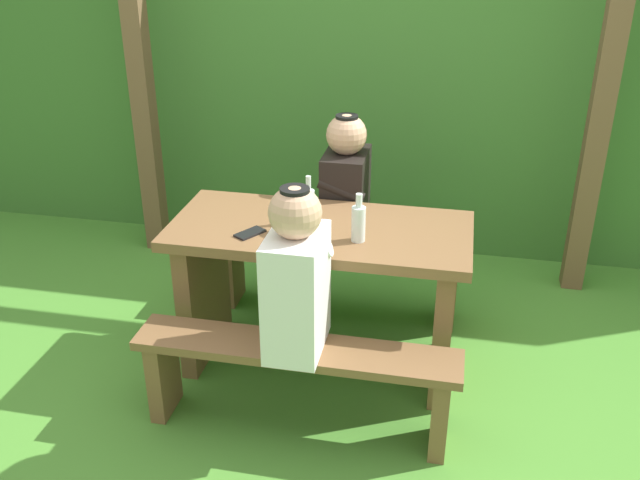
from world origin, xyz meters
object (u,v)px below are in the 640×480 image
at_px(bench_near, 296,370).
at_px(person_white_shirt, 296,277).
at_px(person_black_coat, 346,187).
at_px(drinking_glass, 285,225).
at_px(bench_far, 338,262).
at_px(cell_phone, 250,233).
at_px(picnic_table, 320,273).
at_px(bottle_right, 358,222).
at_px(bottle_left, 309,204).

xyz_separation_m(bench_near, person_white_shirt, (0.01, 0.00, 0.45)).
height_order(person_black_coat, drinking_glass, person_black_coat).
relative_size(bench_far, person_white_shirt, 1.95).
distance_m(drinking_glass, cell_phone, 0.16).
bearing_deg(picnic_table, bench_far, 90.00).
bearing_deg(bottle_right, person_black_coat, 104.71).
relative_size(drinking_glass, cell_phone, 0.58).
xyz_separation_m(drinking_glass, bottle_right, (0.34, -0.01, 0.05)).
relative_size(drinking_glass, bottle_right, 0.36).
relative_size(bottle_right, cell_phone, 1.60).
xyz_separation_m(bench_near, drinking_glass, (-0.14, 0.40, 0.49)).
bearing_deg(drinking_glass, bottle_right, -2.36).
distance_m(person_black_coat, drinking_glass, 0.63).
bearing_deg(person_white_shirt, drinking_glass, 110.02).
distance_m(person_white_shirt, cell_phone, 0.46).
bearing_deg(picnic_table, bench_near, -90.00).
relative_size(person_white_shirt, bottle_right, 3.22).
xyz_separation_m(picnic_table, drinking_glass, (-0.14, -0.10, 0.29)).
bearing_deg(drinking_glass, person_white_shirt, -69.98).
distance_m(bench_near, person_black_coat, 1.11).
relative_size(person_white_shirt, cell_phone, 5.14).
xyz_separation_m(person_black_coat, drinking_glass, (-0.17, -0.60, 0.04)).
distance_m(drinking_glass, bottle_left, 0.17).
bearing_deg(bench_far, picnic_table, -90.00).
relative_size(drinking_glass, bottle_left, 0.35).
height_order(bench_near, bottle_right, bottle_right).
height_order(bottle_right, cell_phone, bottle_right).
relative_size(picnic_table, cell_phone, 10.00).
relative_size(picnic_table, drinking_glass, 17.38).
xyz_separation_m(bench_near, bottle_right, (0.20, 0.39, 0.54)).
distance_m(person_white_shirt, bottle_right, 0.44).
height_order(bench_near, cell_phone, cell_phone).
xyz_separation_m(person_white_shirt, bottle_right, (0.19, 0.39, 0.09)).
bearing_deg(bench_near, bottle_left, 96.56).
bearing_deg(person_black_coat, person_white_shirt, -91.59).
height_order(person_black_coat, bottle_right, person_black_coat).
distance_m(bench_near, cell_phone, 0.65).
bearing_deg(bench_far, bottle_left, -97.62).
height_order(person_white_shirt, drinking_glass, person_white_shirt).
bearing_deg(bottle_right, bottle_left, 149.27).
bearing_deg(bottle_left, bench_far, 82.38).
xyz_separation_m(person_black_coat, cell_phone, (-0.33, -0.65, 0.00)).
bearing_deg(person_black_coat, picnic_table, -93.90).
height_order(bench_far, person_black_coat, person_black_coat).
bearing_deg(bottle_left, person_white_shirt, -82.74).
relative_size(bench_near, cell_phone, 10.00).
height_order(person_white_shirt, cell_phone, person_white_shirt).
height_order(drinking_glass, cell_phone, drinking_glass).
bearing_deg(picnic_table, bottle_right, -30.44).
bearing_deg(cell_phone, bench_near, -18.08).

